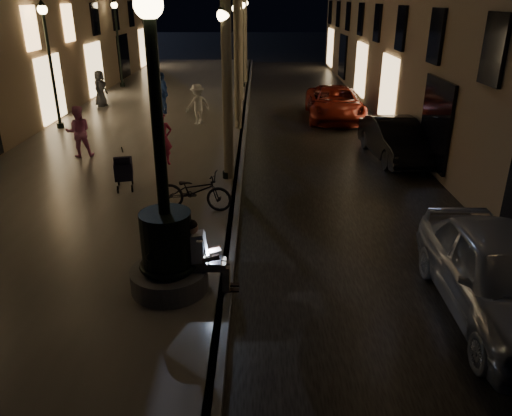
{
  "coord_description": "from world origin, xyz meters",
  "views": [
    {
      "loc": [
        0.6,
        -5.79,
        5.11
      ],
      "look_at": [
        0.56,
        3.0,
        1.37
      ],
      "focal_mm": 35.0,
      "sensor_mm": 36.0,
      "label": 1
    }
  ],
  "objects_px": {
    "pedestrian_white": "(198,104)",
    "pedestrian_dark": "(100,88)",
    "lamp_left_c": "(117,32)",
    "car_front": "(500,276)",
    "pedestrian_red": "(163,139)",
    "pedestrian_pink": "(79,132)",
    "lamp_left_b": "(49,49)",
    "seated_man_laptop": "(202,253)",
    "lamp_curb_a": "(225,72)",
    "fountain_lamppost": "(167,238)",
    "lamp_curb_b": "(237,45)",
    "pedestrian_blue": "(162,93)",
    "car_second": "(395,139)",
    "lamp_curb_c": "(242,32)",
    "stroller": "(124,169)",
    "bicycle": "(195,191)",
    "car_third": "(335,103)",
    "lamp_curb_d": "(246,25)"
  },
  "relations": [
    {
      "from": "fountain_lamppost",
      "to": "lamp_curb_b",
      "type": "distance_m",
      "value": 14.16
    },
    {
      "from": "lamp_curb_d",
      "to": "car_third",
      "type": "height_order",
      "value": "lamp_curb_d"
    },
    {
      "from": "lamp_curb_a",
      "to": "pedestrian_blue",
      "type": "bearing_deg",
      "value": 111.23
    },
    {
      "from": "car_second",
      "to": "lamp_left_b",
      "type": "bearing_deg",
      "value": 159.63
    },
    {
      "from": "seated_man_laptop",
      "to": "pedestrian_blue",
      "type": "relative_size",
      "value": 0.75
    },
    {
      "from": "lamp_left_b",
      "to": "pedestrian_blue",
      "type": "bearing_deg",
      "value": 36.95
    },
    {
      "from": "pedestrian_blue",
      "to": "fountain_lamppost",
      "type": "bearing_deg",
      "value": -22.29
    },
    {
      "from": "pedestrian_red",
      "to": "pedestrian_dark",
      "type": "height_order",
      "value": "pedestrian_dark"
    },
    {
      "from": "fountain_lamppost",
      "to": "lamp_left_b",
      "type": "xyz_separation_m",
      "value": [
        -6.4,
        12.0,
        2.02
      ]
    },
    {
      "from": "pedestrian_pink",
      "to": "lamp_curb_a",
      "type": "bearing_deg",
      "value": 137.86
    },
    {
      "from": "lamp_curb_a",
      "to": "lamp_curb_b",
      "type": "bearing_deg",
      "value": 90.0
    },
    {
      "from": "lamp_curb_a",
      "to": "pedestrian_white",
      "type": "bearing_deg",
      "value": 103.39
    },
    {
      "from": "lamp_left_b",
      "to": "stroller",
      "type": "xyz_separation_m",
      "value": [
        4.33,
        -6.92,
        -2.47
      ]
    },
    {
      "from": "lamp_curb_a",
      "to": "stroller",
      "type": "height_order",
      "value": "lamp_curb_a"
    },
    {
      "from": "bicycle",
      "to": "pedestrian_dark",
      "type": "bearing_deg",
      "value": 35.45
    },
    {
      "from": "lamp_curb_c",
      "to": "car_front",
      "type": "xyz_separation_m",
      "value": [
        4.98,
        -22.5,
        -2.47
      ]
    },
    {
      "from": "fountain_lamppost",
      "to": "pedestrian_white",
      "type": "relative_size",
      "value": 3.18
    },
    {
      "from": "stroller",
      "to": "car_third",
      "type": "relative_size",
      "value": 0.22
    },
    {
      "from": "lamp_curb_b",
      "to": "car_front",
      "type": "xyz_separation_m",
      "value": [
        4.98,
        -14.5,
        -2.47
      ]
    },
    {
      "from": "stroller",
      "to": "car_second",
      "type": "relative_size",
      "value": 0.28
    },
    {
      "from": "pedestrian_red",
      "to": "pedestrian_pink",
      "type": "xyz_separation_m",
      "value": [
        -2.9,
        0.84,
        0.01
      ]
    },
    {
      "from": "lamp_curb_b",
      "to": "lamp_left_c",
      "type": "distance_m",
      "value": 10.7
    },
    {
      "from": "lamp_left_b",
      "to": "stroller",
      "type": "relative_size",
      "value": 4.22
    },
    {
      "from": "stroller",
      "to": "pedestrian_blue",
      "type": "relative_size",
      "value": 0.63
    },
    {
      "from": "lamp_curb_b",
      "to": "bicycle",
      "type": "bearing_deg",
      "value": -93.66
    },
    {
      "from": "lamp_curb_a",
      "to": "pedestrian_dark",
      "type": "bearing_deg",
      "value": 122.81
    },
    {
      "from": "lamp_curb_c",
      "to": "pedestrian_blue",
      "type": "height_order",
      "value": "lamp_curb_c"
    },
    {
      "from": "stroller",
      "to": "car_front",
      "type": "xyz_separation_m",
      "value": [
        7.75,
        -5.58,
        0.0
      ]
    },
    {
      "from": "stroller",
      "to": "car_second",
      "type": "distance_m",
      "value": 8.96
    },
    {
      "from": "lamp_left_c",
      "to": "car_front",
      "type": "relative_size",
      "value": 1.06
    },
    {
      "from": "car_third",
      "to": "bicycle",
      "type": "height_order",
      "value": "car_third"
    },
    {
      "from": "lamp_curb_d",
      "to": "pedestrian_white",
      "type": "bearing_deg",
      "value": -95.27
    },
    {
      "from": "pedestrian_blue",
      "to": "stroller",
      "type": "bearing_deg",
      "value": -28.91
    },
    {
      "from": "lamp_left_c",
      "to": "stroller",
      "type": "distance_m",
      "value": 17.63
    },
    {
      "from": "fountain_lamppost",
      "to": "pedestrian_dark",
      "type": "xyz_separation_m",
      "value": [
        -5.97,
        16.34,
        -0.17
      ]
    },
    {
      "from": "lamp_curb_d",
      "to": "stroller",
      "type": "distance_m",
      "value": 25.19
    },
    {
      "from": "stroller",
      "to": "pedestrian_white",
      "type": "xyz_separation_m",
      "value": [
        1.17,
        7.62,
        0.25
      ]
    },
    {
      "from": "seated_man_laptop",
      "to": "pedestrian_blue",
      "type": "distance_m",
      "value": 15.15
    },
    {
      "from": "lamp_left_b",
      "to": "pedestrian_dark",
      "type": "bearing_deg",
      "value": 84.31
    },
    {
      "from": "pedestrian_dark",
      "to": "seated_man_laptop",
      "type": "bearing_deg",
      "value": -142.69
    },
    {
      "from": "lamp_left_b",
      "to": "seated_man_laptop",
      "type": "bearing_deg",
      "value": -59.7
    },
    {
      "from": "car_front",
      "to": "car_second",
      "type": "relative_size",
      "value": 1.1
    },
    {
      "from": "pedestrian_white",
      "to": "pedestrian_dark",
      "type": "height_order",
      "value": "pedestrian_dark"
    },
    {
      "from": "car_third",
      "to": "bicycle",
      "type": "xyz_separation_m",
      "value": [
        -4.96,
        -10.79,
        -0.02
      ]
    },
    {
      "from": "lamp_left_b",
      "to": "car_third",
      "type": "distance_m",
      "value": 11.93
    },
    {
      "from": "pedestrian_blue",
      "to": "lamp_curb_d",
      "type": "bearing_deg",
      "value": 134.69
    },
    {
      "from": "seated_man_laptop",
      "to": "car_front",
      "type": "distance_m",
      "value": 5.09
    },
    {
      "from": "stroller",
      "to": "car_second",
      "type": "bearing_deg",
      "value": 9.83
    },
    {
      "from": "car_third",
      "to": "lamp_curb_b",
      "type": "bearing_deg",
      "value": -172.01
    },
    {
      "from": "lamp_curb_b",
      "to": "car_second",
      "type": "xyz_separation_m",
      "value": [
        5.5,
        -5.48,
        -2.56
      ]
    }
  ]
}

